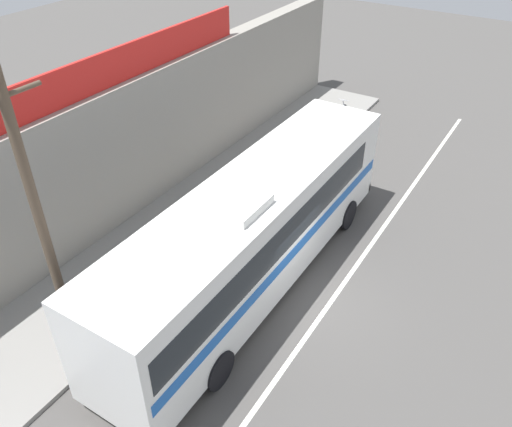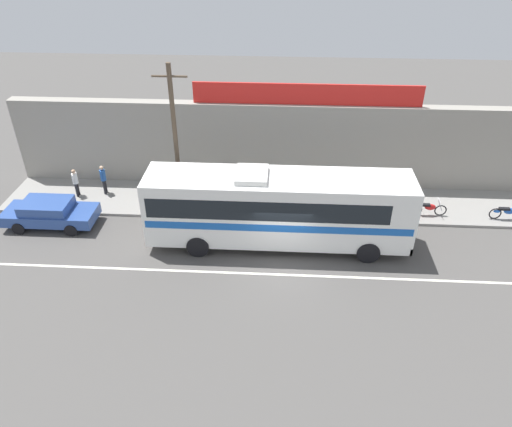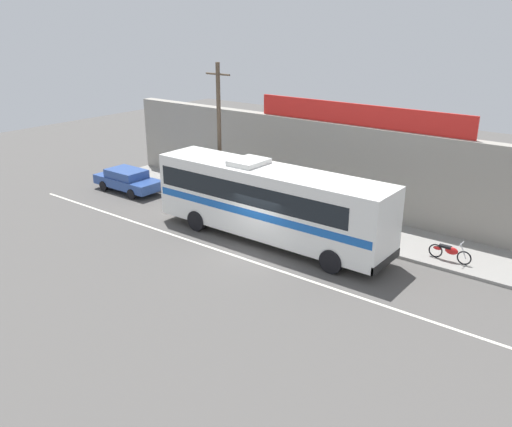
% 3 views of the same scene
% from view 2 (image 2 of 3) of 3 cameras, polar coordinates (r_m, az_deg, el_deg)
% --- Properties ---
extents(ground_plane, '(70.00, 70.00, 0.00)m').
position_cam_2_polar(ground_plane, '(21.94, 3.05, -5.88)').
color(ground_plane, '#4F4C49').
extents(sidewalk_slab, '(30.00, 3.60, 0.14)m').
position_cam_2_polar(sidewalk_slab, '(26.17, 3.21, 1.35)').
color(sidewalk_slab, gray).
rests_on(sidewalk_slab, ground_plane).
extents(storefront_facade, '(30.00, 0.70, 4.80)m').
position_cam_2_polar(storefront_facade, '(26.97, 3.41, 7.97)').
color(storefront_facade, gray).
rests_on(storefront_facade, ground_plane).
extents(storefront_billboard, '(11.93, 0.12, 1.10)m').
position_cam_2_polar(storefront_billboard, '(25.91, 6.05, 13.82)').
color(storefront_billboard, red).
rests_on(storefront_billboard, storefront_facade).
extents(road_center_stripe, '(30.00, 0.14, 0.01)m').
position_cam_2_polar(road_center_stripe, '(21.31, 3.02, -7.21)').
color(road_center_stripe, silver).
rests_on(road_center_stripe, ground_plane).
extents(intercity_bus, '(12.03, 2.63, 3.78)m').
position_cam_2_polar(intercity_bus, '(22.00, 2.43, 0.86)').
color(intercity_bus, white).
rests_on(intercity_bus, ground_plane).
extents(parked_car, '(4.51, 1.89, 1.37)m').
position_cam_2_polar(parked_car, '(26.10, -23.16, 0.11)').
color(parked_car, '#2D4C93').
rests_on(parked_car, ground_plane).
extents(utility_pole, '(1.60, 0.22, 7.73)m').
position_cam_2_polar(utility_pole, '(23.50, -9.45, 8.34)').
color(utility_pole, brown).
rests_on(utility_pole, sidewalk_slab).
extents(motorcycle_purple, '(1.85, 0.56, 0.94)m').
position_cam_2_polar(motorcycle_purple, '(26.20, 19.64, 0.61)').
color(motorcycle_purple, black).
rests_on(motorcycle_purple, sidewalk_slab).
extents(motorcycle_black, '(1.82, 0.56, 0.94)m').
position_cam_2_polar(motorcycle_black, '(27.46, 27.52, 0.15)').
color(motorcycle_black, black).
rests_on(motorcycle_black, sidewalk_slab).
extents(pedestrian_far_left, '(0.30, 0.48, 1.68)m').
position_cam_2_polar(pedestrian_far_left, '(27.63, -17.57, 4.07)').
color(pedestrian_far_left, black).
rests_on(pedestrian_far_left, sidewalk_slab).
extents(pedestrian_far_right, '(0.30, 0.48, 1.59)m').
position_cam_2_polar(pedestrian_far_right, '(27.90, -20.53, 3.64)').
color(pedestrian_far_right, black).
rests_on(pedestrian_far_right, sidewalk_slab).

